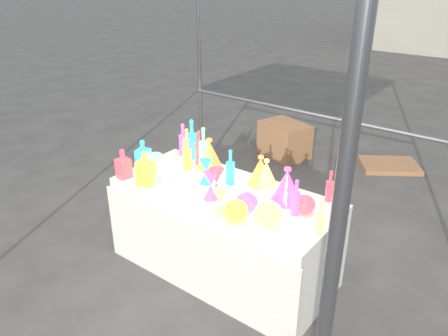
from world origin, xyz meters
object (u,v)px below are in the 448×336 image
Objects in this scene: decanter_0 at (146,168)px; display_table at (223,232)px; bottle_0 at (187,143)px; lampshade_0 at (209,153)px; cardboard_box_closed at (284,140)px; globe_0 at (236,211)px; hourglass_0 at (216,183)px.

display_table is at bearing 11.95° from decanter_0.
decanter_0 reaches higher than bottle_0.
decanter_0 reaches higher than lampshade_0.
bottle_0 is (0.15, -2.10, 0.66)m from cardboard_box_closed.
globe_0 is at bearing -48.87° from cardboard_box_closed.
cardboard_box_closed is 2.14× the size of decanter_0.
display_table is 0.62m from globe_0.
decanter_0 is at bearing -80.03° from bottle_0.
bottle_0 is at bearing 148.28° from globe_0.
hourglass_0 is 0.89× the size of lampshade_0.
bottle_0 reaches higher than cardboard_box_closed.
globe_0 is at bearing -61.11° from lampshade_0.
bottle_0 reaches higher than hourglass_0.
decanter_0 reaches higher than cardboard_box_closed.
cardboard_box_closed is 2.36× the size of lampshade_0.
bottle_0 is 0.31m from lampshade_0.
hourglass_0 is at bearing -32.62° from bottle_0.
hourglass_0 is (0.01, -0.10, 0.49)m from display_table.
hourglass_0 is at bearing 2.88° from decanter_0.
lampshade_0 is at bearing 56.70° from decanter_0.
display_table is 0.69m from lampshade_0.
globe_0 is (1.00, -0.62, -0.07)m from bottle_0.
bottle_0 is at bearing 85.87° from decanter_0.
globe_0 reaches higher than display_table.
cardboard_box_closed is 2.75m from hourglass_0.
bottle_0 is (-0.68, 0.34, 0.51)m from display_table.
display_table is at bearing -59.80° from lampshade_0.
lampshade_0 is at bearing 142.08° from display_table.
bottle_0 reaches higher than lampshade_0.
hourglass_0 is at bearing -83.29° from display_table.
globe_0 is 0.63× the size of lampshade_0.
bottle_0 is 1.17× the size of hourglass_0.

